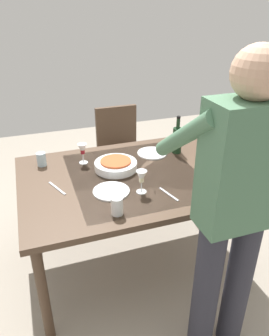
% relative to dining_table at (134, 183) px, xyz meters
% --- Properties ---
extents(ground_plane, '(6.00, 6.00, 0.00)m').
position_rel_dining_table_xyz_m(ground_plane, '(0.00, 0.00, -0.68)').
color(ground_plane, '#9E9384').
extents(dining_table, '(1.55, 1.09, 0.75)m').
position_rel_dining_table_xyz_m(dining_table, '(0.00, 0.00, 0.00)').
color(dining_table, '#4C3828').
rests_on(dining_table, ground_plane).
extents(chair_near, '(0.40, 0.40, 0.91)m').
position_rel_dining_table_xyz_m(chair_near, '(-0.17, -0.93, -0.15)').
color(chair_near, '#352114').
rests_on(chair_near, ground_plane).
extents(person_server, '(0.42, 0.61, 1.69)m').
position_rel_dining_table_xyz_m(person_server, '(-0.21, 0.81, 0.28)').
color(person_server, '#2D2D38').
rests_on(person_server, ground_plane).
extents(wine_bottle, '(0.07, 0.07, 0.30)m').
position_rel_dining_table_xyz_m(wine_bottle, '(-0.43, -0.24, 0.18)').
color(wine_bottle, black).
rests_on(wine_bottle, dining_table).
extents(wine_glass_left, '(0.07, 0.07, 0.15)m').
position_rel_dining_table_xyz_m(wine_glass_left, '(0.30, -0.29, 0.17)').
color(wine_glass_left, white).
rests_on(wine_glass_left, dining_table).
extents(wine_glass_right, '(0.07, 0.07, 0.15)m').
position_rel_dining_table_xyz_m(wine_glass_right, '(0.03, 0.23, 0.17)').
color(wine_glass_right, white).
rests_on(wine_glass_right, dining_table).
extents(water_cup_near_left, '(0.08, 0.08, 0.10)m').
position_rel_dining_table_xyz_m(water_cup_near_left, '(-0.62, 0.44, 0.12)').
color(water_cup_near_left, silver).
rests_on(water_cup_near_left, dining_table).
extents(water_cup_near_right, '(0.07, 0.07, 0.10)m').
position_rel_dining_table_xyz_m(water_cup_near_right, '(0.59, -0.35, 0.12)').
color(water_cup_near_right, silver).
rests_on(water_cup_near_right, dining_table).
extents(water_cup_far_left, '(0.08, 0.08, 0.09)m').
position_rel_dining_table_xyz_m(water_cup_far_left, '(-0.54, 0.10, 0.11)').
color(water_cup_far_left, silver).
rests_on(water_cup_far_left, dining_table).
extents(water_cup_far_right, '(0.07, 0.07, 0.11)m').
position_rel_dining_table_xyz_m(water_cup_far_right, '(0.24, 0.40, 0.12)').
color(water_cup_far_right, silver).
rests_on(water_cup_far_right, dining_table).
extents(serving_bowl_pasta, '(0.30, 0.30, 0.07)m').
position_rel_dining_table_xyz_m(serving_bowl_pasta, '(0.10, -0.12, 0.10)').
color(serving_bowl_pasta, silver).
rests_on(serving_bowl_pasta, dining_table).
extents(dinner_plate_near, '(0.23, 0.23, 0.01)m').
position_rel_dining_table_xyz_m(dinner_plate_near, '(-0.24, -0.27, 0.07)').
color(dinner_plate_near, silver).
rests_on(dinner_plate_near, dining_table).
extents(dinner_plate_far, '(0.23, 0.23, 0.01)m').
position_rel_dining_table_xyz_m(dinner_plate_far, '(0.21, 0.17, 0.07)').
color(dinner_plate_far, silver).
rests_on(dinner_plate_far, dining_table).
extents(table_knife, '(0.09, 0.19, 0.00)m').
position_rel_dining_table_xyz_m(table_knife, '(0.53, 0.02, 0.07)').
color(table_knife, silver).
rests_on(table_knife, dining_table).
extents(table_fork, '(0.06, 0.18, 0.00)m').
position_rel_dining_table_xyz_m(table_fork, '(-0.12, 0.31, 0.07)').
color(table_fork, silver).
rests_on(table_fork, dining_table).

